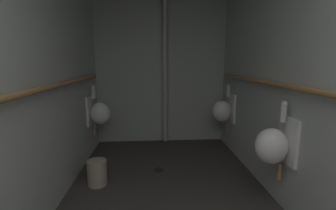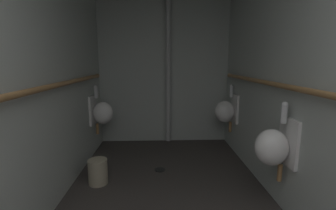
{
  "view_description": "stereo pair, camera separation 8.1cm",
  "coord_description": "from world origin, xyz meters",
  "px_view_note": "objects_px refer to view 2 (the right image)",
  "views": [
    {
      "loc": [
        -0.16,
        0.06,
        1.42
      ],
      "look_at": [
        0.01,
        2.53,
        0.96
      ],
      "focal_mm": 25.3,
      "sensor_mm": 36.0,
      "label": 1
    },
    {
      "loc": [
        -0.08,
        0.06,
        1.42
      ],
      "look_at": [
        0.01,
        2.53,
        0.96
      ],
      "focal_mm": 25.3,
      "sensor_mm": 36.0,
      "label": 2
    }
  ],
  "objects_px": {
    "urinal_right_far": "(226,111)",
    "urinal_right_mid": "(274,146)",
    "waste_bin": "(98,172)",
    "standpipe_back_wall": "(168,67)",
    "urinal_left_mid": "(102,112)",
    "floor_drain": "(160,170)"
  },
  "relations": [
    {
      "from": "urinal_right_mid",
      "to": "floor_drain",
      "type": "relative_size",
      "value": 5.39
    },
    {
      "from": "urinal_left_mid",
      "to": "urinal_right_far",
      "type": "relative_size",
      "value": 1.0
    },
    {
      "from": "urinal_right_mid",
      "to": "standpipe_back_wall",
      "type": "distance_m",
      "value": 2.3
    },
    {
      "from": "urinal_right_mid",
      "to": "waste_bin",
      "type": "distance_m",
      "value": 1.93
    },
    {
      "from": "standpipe_back_wall",
      "to": "urinal_left_mid",
      "type": "bearing_deg",
      "value": -154.67
    },
    {
      "from": "urinal_right_far",
      "to": "floor_drain",
      "type": "xyz_separation_m",
      "value": [
        -1.04,
        -0.65,
        -0.65
      ]
    },
    {
      "from": "urinal_right_mid",
      "to": "waste_bin",
      "type": "height_order",
      "value": "urinal_right_mid"
    },
    {
      "from": "urinal_left_mid",
      "to": "waste_bin",
      "type": "distance_m",
      "value": 1.08
    },
    {
      "from": "urinal_left_mid",
      "to": "urinal_right_far",
      "type": "bearing_deg",
      "value": 1.02
    },
    {
      "from": "urinal_left_mid",
      "to": "urinal_right_mid",
      "type": "bearing_deg",
      "value": -38.59
    },
    {
      "from": "urinal_left_mid",
      "to": "standpipe_back_wall",
      "type": "relative_size",
      "value": 0.29
    },
    {
      "from": "urinal_left_mid",
      "to": "waste_bin",
      "type": "height_order",
      "value": "urinal_left_mid"
    },
    {
      "from": "urinal_left_mid",
      "to": "urinal_right_far",
      "type": "distance_m",
      "value": 1.92
    },
    {
      "from": "standpipe_back_wall",
      "to": "urinal_right_mid",
      "type": "bearing_deg",
      "value": -66.24
    },
    {
      "from": "urinal_left_mid",
      "to": "floor_drain",
      "type": "bearing_deg",
      "value": -35.09
    },
    {
      "from": "urinal_right_mid",
      "to": "waste_bin",
      "type": "xyz_separation_m",
      "value": [
        -1.76,
        0.59,
        -0.51
      ]
    },
    {
      "from": "urinal_right_far",
      "to": "urinal_right_mid",
      "type": "bearing_deg",
      "value": -90.0
    },
    {
      "from": "standpipe_back_wall",
      "to": "waste_bin",
      "type": "relative_size",
      "value": 8.8
    },
    {
      "from": "urinal_right_mid",
      "to": "standpipe_back_wall",
      "type": "xyz_separation_m",
      "value": [
        -0.89,
        2.02,
        0.66
      ]
    },
    {
      "from": "urinal_left_mid",
      "to": "floor_drain",
      "type": "relative_size",
      "value": 5.39
    },
    {
      "from": "urinal_right_mid",
      "to": "waste_bin",
      "type": "relative_size",
      "value": 2.57
    },
    {
      "from": "urinal_left_mid",
      "to": "urinal_right_far",
      "type": "height_order",
      "value": "same"
    }
  ]
}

